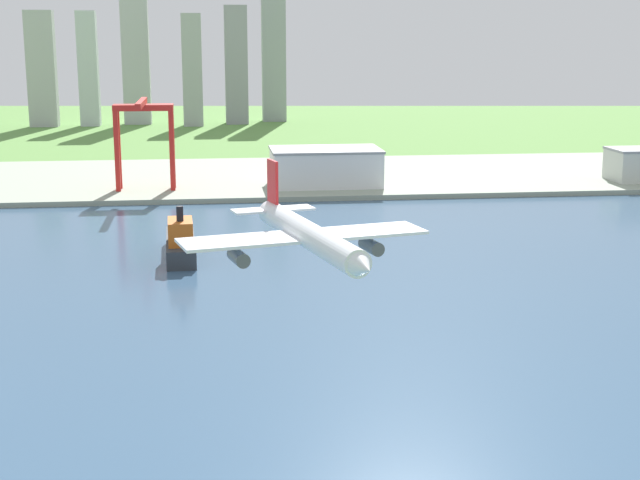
{
  "coord_description": "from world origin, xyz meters",
  "views": [
    {
      "loc": [
        -38.43,
        3.24,
        74.74
      ],
      "look_at": [
        -12.86,
        214.81,
        27.69
      ],
      "focal_mm": 52.33,
      "sensor_mm": 36.0,
      "label": 1
    }
  ],
  "objects": [
    {
      "name": "distant_skyline",
      "position": [
        -63.79,
        812.33,
        55.21
      ],
      "size": [
        214.78,
        52.95,
        131.27
      ],
      "color": "#AAABAE",
      "rests_on": "ground"
    },
    {
      "name": "industrial_pier",
      "position": [
        0.0,
        490.0,
        1.25
      ],
      "size": [
        840.0,
        140.0,
        2.5
      ],
      "primitive_type": "cube",
      "color": "#95A08C",
      "rests_on": "ground"
    },
    {
      "name": "warehouse_main",
      "position": [
        18.56,
        452.87,
        11.52
      ],
      "size": [
        53.43,
        34.24,
        18.0
      ],
      "color": "white",
      "rests_on": "industrial_pier"
    },
    {
      "name": "ground_plane",
      "position": [
        0.0,
        300.0,
        0.0
      ],
      "size": [
        2400.0,
        2400.0,
        0.0
      ],
      "primitive_type": "plane",
      "color": "#5B8D41"
    },
    {
      "name": "port_crane_red",
      "position": [
        -68.01,
        447.43,
        33.89
      ],
      "size": [
        27.84,
        47.27,
        43.02
      ],
      "color": "red",
      "rests_on": "industrial_pier"
    },
    {
      "name": "water_bay",
      "position": [
        0.0,
        240.0,
        0.07
      ],
      "size": [
        840.0,
        360.0,
        0.15
      ],
      "primitive_type": "cube",
      "color": "#385675",
      "rests_on": "ground"
    },
    {
      "name": "airplane_landing",
      "position": [
        -23.22,
        143.57,
        44.2
      ],
      "size": [
        40.41,
        45.5,
        13.4
      ],
      "color": "white"
    },
    {
      "name": "container_barge",
      "position": [
        -48.47,
        316.79,
        5.36
      ],
      "size": [
        11.23,
        43.04,
        19.27
      ],
      "color": "#2D3338",
      "rests_on": "water_bay"
    }
  ]
}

